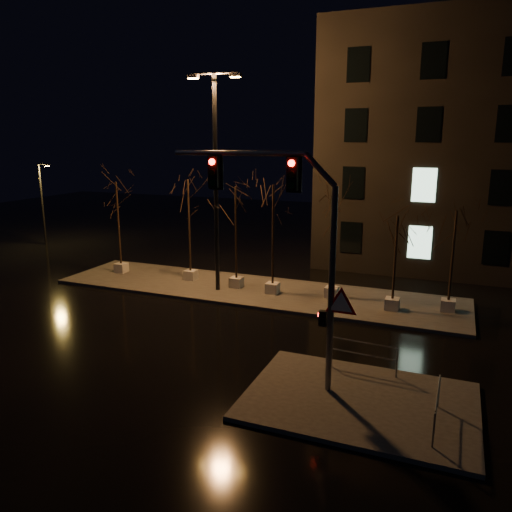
% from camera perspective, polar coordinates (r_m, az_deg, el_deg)
% --- Properties ---
extents(ground, '(90.00, 90.00, 0.00)m').
position_cam_1_polar(ground, '(21.82, -6.45, -8.46)').
color(ground, black).
rests_on(ground, ground).
extents(median, '(22.00, 5.00, 0.15)m').
position_cam_1_polar(median, '(26.90, -0.38, -3.97)').
color(median, '#403D39').
rests_on(median, ground).
extents(sidewalk_corner, '(7.00, 5.00, 0.15)m').
position_cam_1_polar(sidewalk_corner, '(16.49, 11.71, -15.92)').
color(sidewalk_corner, '#403D39').
rests_on(sidewalk_corner, ground).
extents(tree_0, '(1.80, 1.80, 5.58)m').
position_cam_1_polar(tree_0, '(30.61, -15.59, 5.91)').
color(tree_0, beige).
rests_on(tree_0, median).
extents(tree_1, '(1.80, 1.80, 5.87)m').
position_cam_1_polar(tree_1, '(28.07, -7.73, 6.10)').
color(tree_1, beige).
rests_on(tree_1, median).
extents(tree_2, '(1.80, 1.80, 5.62)m').
position_cam_1_polar(tree_2, '(26.37, -2.33, 5.33)').
color(tree_2, beige).
rests_on(tree_2, median).
extents(tree_3, '(1.80, 1.80, 5.81)m').
position_cam_1_polar(tree_3, '(25.29, 1.97, 5.33)').
color(tree_3, beige).
rests_on(tree_3, median).
extents(tree_4, '(1.80, 1.80, 5.07)m').
position_cam_1_polar(tree_4, '(24.93, 8.93, 3.77)').
color(tree_4, beige).
rests_on(tree_4, median).
extents(tree_5, '(1.80, 1.80, 4.60)m').
position_cam_1_polar(tree_5, '(23.77, 15.76, 2.09)').
color(tree_5, beige).
rests_on(tree_5, median).
extents(tree_6, '(1.80, 1.80, 4.85)m').
position_cam_1_polar(tree_6, '(24.38, 21.75, 2.37)').
color(tree_6, beige).
rests_on(tree_6, median).
extents(traffic_signal_mast, '(6.17, 0.30, 7.53)m').
position_cam_1_polar(traffic_signal_mast, '(15.45, 4.39, 2.23)').
color(traffic_signal_mast, '#5C5E64').
rests_on(traffic_signal_mast, sidewalk_corner).
extents(streetlight_main, '(2.77, 0.61, 11.05)m').
position_cam_1_polar(streetlight_main, '(25.76, -4.63, 9.84)').
color(streetlight_main, black).
rests_on(streetlight_main, median).
extents(streetlight_far, '(1.23, 0.33, 6.25)m').
position_cam_1_polar(streetlight_far, '(41.60, -23.19, 5.83)').
color(streetlight_far, black).
rests_on(streetlight_far, ground).
extents(guard_rail_a, '(2.47, 0.23, 1.07)m').
position_cam_1_polar(guard_rail_a, '(17.97, 11.97, -10.64)').
color(guard_rail_a, '#5C5E64').
rests_on(guard_rail_a, sidewalk_corner).
extents(guard_rail_b, '(0.09, 2.25, 1.06)m').
position_cam_1_polar(guard_rail_b, '(15.36, 19.97, -15.57)').
color(guard_rail_b, '#5C5E64').
rests_on(guard_rail_b, sidewalk_corner).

